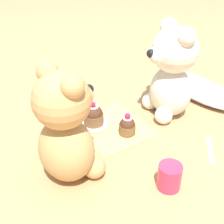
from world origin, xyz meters
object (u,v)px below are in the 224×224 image
at_px(cupcake_near_cream_bear, 127,126).
at_px(teddy_bear_tan, 66,129).
at_px(teaspoon, 210,149).
at_px(saucer_plate, 94,124).
at_px(teddy_bear_cream, 172,72).
at_px(juice_glass, 169,177).
at_px(cupcake_near_tan_bear, 94,116).

bearing_deg(cupcake_near_cream_bear, teddy_bear_tan, -75.88).
distance_m(teddy_bear_tan, teaspoon, 0.40).
bearing_deg(teaspoon, saucer_plate, 79.49).
distance_m(teddy_bear_cream, teddy_bear_tan, 0.39).
relative_size(cupcake_near_cream_bear, teaspoon, 0.55).
bearing_deg(teddy_bear_cream, teaspoon, 5.26).
bearing_deg(juice_glass, saucer_plate, -176.90).
bearing_deg(teddy_bear_tan, teddy_bear_cream, -87.26).
bearing_deg(cupcake_near_tan_bear, saucer_plate, -135.00).
relative_size(teddy_bear_cream, cupcake_near_cream_bear, 4.49).
bearing_deg(cupcake_near_cream_bear, teaspoon, 37.95).
height_order(cupcake_near_cream_bear, teaspoon, cupcake_near_cream_bear).
bearing_deg(teddy_bear_tan, juice_glass, -142.39).
distance_m(teddy_bear_tan, juice_glass, 0.26).
bearing_deg(cupcake_near_cream_bear, saucer_plate, -146.00).
relative_size(cupcake_near_cream_bear, cupcake_near_tan_bear, 0.89).
bearing_deg(saucer_plate, cupcake_near_cream_bear, 34.00).
height_order(saucer_plate, cupcake_near_tan_bear, cupcake_near_tan_bear).
bearing_deg(teddy_bear_cream, cupcake_near_cream_bear, -69.84).
distance_m(cupcake_near_tan_bear, juice_glass, 0.31).
xyz_separation_m(teddy_bear_cream, teddy_bear_tan, (0.07, -0.38, -0.01)).
distance_m(cupcake_near_cream_bear, juice_glass, 0.22).
xyz_separation_m(teddy_bear_tan, saucer_plate, (-0.14, 0.15, -0.13)).
bearing_deg(teddy_bear_cream, cupcake_near_tan_bear, -92.54).
xyz_separation_m(teddy_bear_tan, cupcake_near_tan_bear, (-0.14, 0.15, -0.10)).
xyz_separation_m(teddy_bear_cream, saucer_plate, (-0.07, -0.23, -0.14)).
relative_size(teddy_bear_cream, saucer_plate, 3.44).
bearing_deg(saucer_plate, teddy_bear_cream, 73.80).
bearing_deg(saucer_plate, juice_glass, 3.10).
distance_m(cupcake_near_cream_bear, teaspoon, 0.23).
height_order(teddy_bear_tan, saucer_plate, teddy_bear_tan).
distance_m(cupcake_near_cream_bear, saucer_plate, 0.11).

